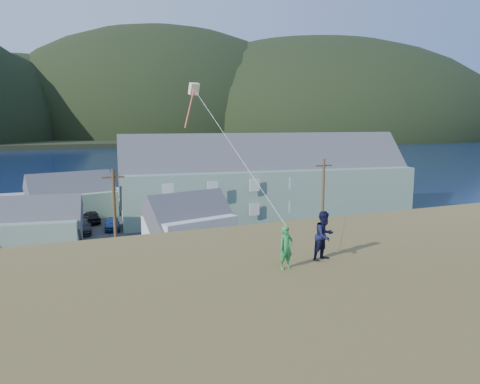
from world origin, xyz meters
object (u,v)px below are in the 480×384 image
at_px(lodge, 267,178).
at_px(shed_white, 190,223).
at_px(kite_flyer_green, 286,248).
at_px(kite_flyer_navy, 324,236).
at_px(shed_palegreen_near, 35,225).
at_px(wharf, 60,200).
at_px(shed_palegreen_far, 72,197).

xyz_separation_m(lodge, shed_white, (-13.24, -10.50, -2.40)).
bearing_deg(shed_white, kite_flyer_green, -113.58).
xyz_separation_m(kite_flyer_green, kite_flyer_navy, (1.80, 0.40, 0.16)).
distance_m(shed_palegreen_near, kite_flyer_green, 35.34).
bearing_deg(shed_white, shed_palegreen_near, 145.20).
distance_m(wharf, shed_palegreen_far, 12.09).
bearing_deg(lodge, shed_palegreen_near, -161.56).
distance_m(lodge, shed_palegreen_near, 27.56).
relative_size(shed_palegreen_near, kite_flyer_navy, 5.04).
height_order(shed_palegreen_near, shed_white, shed_white).
distance_m(shed_white, kite_flyer_green, 29.43).
distance_m(lodge, kite_flyer_navy, 42.06).
xyz_separation_m(shed_palegreen_near, kite_flyer_navy, (10.53, -33.38, 5.78)).
xyz_separation_m(shed_palegreen_near, shed_white, (13.70, -5.29, 0.16)).
bearing_deg(kite_flyer_navy, kite_flyer_green, 175.67).
bearing_deg(kite_flyer_green, wharf, 84.87).
relative_size(kite_flyer_green, kite_flyer_navy, 0.82).
bearing_deg(kite_flyer_navy, shed_palegreen_near, 90.64).
bearing_deg(kite_flyer_green, shed_palegreen_far, 84.85).
relative_size(lodge, shed_palegreen_near, 4.05).
height_order(lodge, shed_palegreen_near, lodge).
bearing_deg(shed_palegreen_near, kite_flyer_navy, -63.54).
xyz_separation_m(lodge, kite_flyer_green, (-18.22, -38.99, 3.06)).
distance_m(wharf, shed_white, 32.69).
distance_m(wharf, lodge, 31.79).
height_order(lodge, shed_palegreen_far, lodge).
height_order(kite_flyer_green, kite_flyer_navy, kite_flyer_navy).
xyz_separation_m(shed_white, shed_palegreen_far, (-9.64, 18.96, 0.18)).
height_order(wharf, shed_palegreen_far, shed_palegreen_far).
bearing_deg(wharf, kite_flyer_navy, -82.59).
relative_size(wharf, shed_palegreen_near, 2.83).
height_order(shed_palegreen_far, kite_flyer_navy, kite_flyer_navy).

